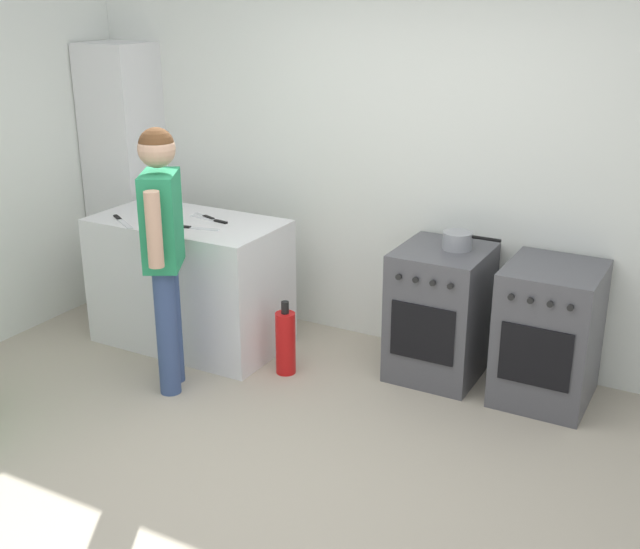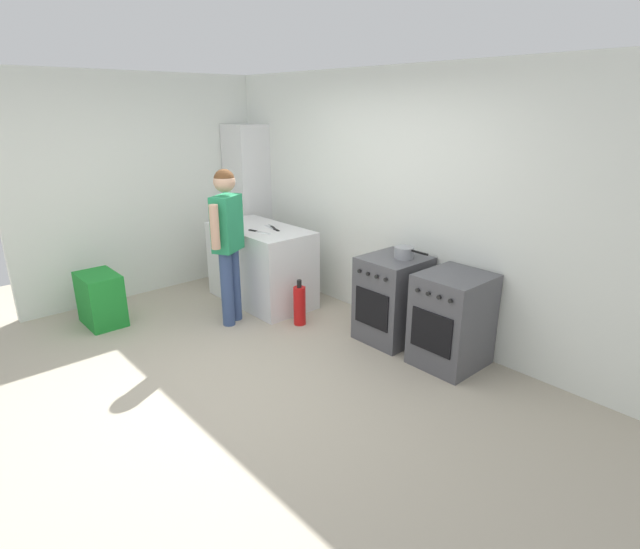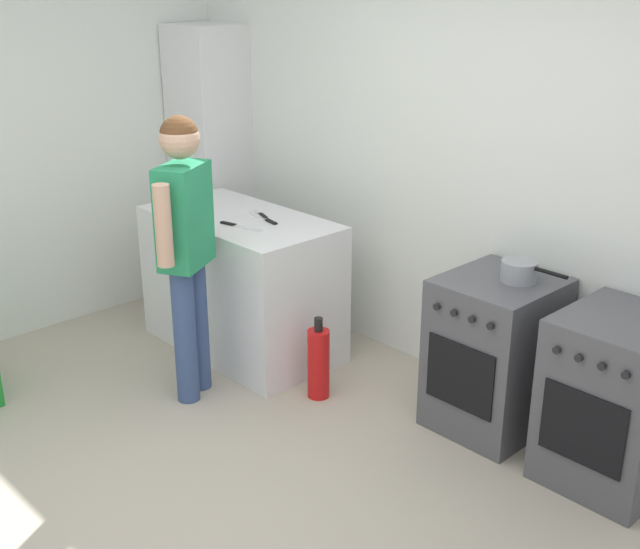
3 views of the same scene
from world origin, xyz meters
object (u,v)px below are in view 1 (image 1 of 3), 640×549
Objects in this scene: knife_bread at (122,221)px; larder_cabinet at (126,176)px; pot at (458,240)px; person at (163,238)px; oven_right at (548,334)px; knife_carving at (211,219)px; fire_extinguisher at (286,342)px; oven_left at (440,312)px; knife_chef at (195,228)px; knife_paring at (206,217)px.

larder_cabinet is at bearing 129.56° from knife_bread.
pot is 0.22× the size of person.
knife_carving is at bearing -172.35° from oven_right.
larder_cabinet reaches higher than knife_carving.
oven_left is at bearing 28.78° from fire_extinguisher.
knife_chef is at bearing -161.42° from oven_left.
larder_cabinet is at bearing 177.79° from oven_left.
knife_carving is 0.17× the size of larder_cabinet.
oven_right reaches higher than fire_extinguisher.
knife_paring is (-0.10, 0.25, 0.00)m from knife_chef.
oven_right is at bearing 17.04° from fire_extinguisher.
knife_carving is 0.21m from knife_chef.
knife_bread is (-0.52, -0.11, -0.00)m from knife_chef.
knife_bread is (-2.05, -0.62, 0.48)m from oven_left.
person reaches higher than knife_carving.
knife_bread is at bearing -146.99° from knife_carving.
larder_cabinet reaches higher than knife_bread.
fire_extinguisher is at bearing -15.99° from knife_paring.
oven_left is 1.70× the size of fire_extinguisher.
pot is 1.78× the size of knife_paring.
larder_cabinet reaches higher than knife_chef.
person is 1.06m from fire_extinguisher.
knife_bread is (-0.49, -0.32, -0.00)m from knife_carving.
pot is 1.70m from knife_chef.
knife_chef is 1.28m from larder_cabinet.
knife_carving is 0.08m from knife_paring.
knife_bread is 0.19× the size of person.
person is (-1.40, -0.98, 0.55)m from oven_left.
fire_extinguisher is (-1.56, -0.48, -0.21)m from oven_right.
knife_bread is at bearing -168.15° from knife_chef.
oven_right is at bearing 12.81° from knife_bread.
fire_extinguisher is (-0.94, -0.53, -0.69)m from pot.
knife_chef is at bearing -176.92° from fire_extinguisher.
oven_left is 1.68m from knife_chef.
knife_carving is at bearing -169.02° from oven_left.
person is at bearing -73.12° from knife_paring.
knife_carving and knife_chef have the same top height.
larder_cabinet reaches higher than person.
knife_carving is at bearing 102.61° from person.
person reaches higher than pot.
knife_bread is at bearing -167.19° from oven_right.
person reaches higher than oven_right.
knife_paring is 1.09m from larder_cabinet.
knife_carving is at bearing -30.75° from knife_paring.
larder_cabinet reaches higher than fire_extinguisher.
oven_left is at bearing -145.01° from pot.
knife_chef is 0.98× the size of knife_bread.
knife_carving is 1.05× the size of knife_bread.
knife_bread is 0.95m from larder_cabinet.
oven_left is at bearing 9.19° from knife_paring.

